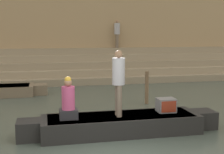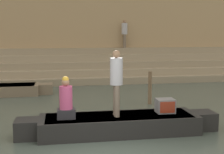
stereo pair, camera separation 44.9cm
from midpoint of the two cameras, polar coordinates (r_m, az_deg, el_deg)
ghat_steps at (r=18.18m, az=-8.87°, el=1.40°), size 36.00×2.97×1.85m
back_wall at (r=19.74m, az=-9.31°, el=8.65°), size 34.20×1.28×6.04m
rowboat_main at (r=8.71m, az=0.20°, el=-8.54°), size 5.57×1.33×0.51m
person_standing at (r=8.38m, az=-0.33°, el=-0.25°), size 0.34×0.34×1.79m
person_rowing at (r=8.31m, az=-9.53°, el=-4.51°), size 0.48×0.38×1.13m
tv_set at (r=9.06m, az=8.47°, el=-5.12°), size 0.51×0.42×0.39m
mooring_post at (r=12.22m, az=5.33°, el=-1.95°), size 0.14×0.14×1.28m
person_on_steps at (r=19.28m, az=0.25°, el=8.27°), size 0.36×0.36×1.70m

